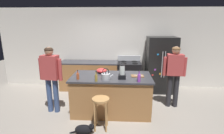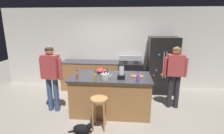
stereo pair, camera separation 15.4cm
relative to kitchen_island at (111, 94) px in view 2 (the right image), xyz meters
The scene contains 18 objects.
ground_plane 0.48m from the kitchen_island, ahead, with size 14.00×14.00×0.00m, color gray.
back_wall 2.14m from the kitchen_island, 90.00° to the left, with size 8.00×0.10×2.70m, color silver.
kitchen_island is the anchor object (origin of this frame).
back_counter_run 1.74m from the kitchen_island, 117.30° to the left, with size 2.00×0.64×0.95m.
refrigerator 2.16m from the kitchen_island, 44.94° to the left, with size 0.90×0.73×1.79m.
stove_range 1.60m from the kitchen_island, 72.02° to the left, with size 0.76×0.65×1.13m.
person_by_island_left 1.57m from the kitchen_island, behind, with size 0.60×0.27×1.66m.
person_by_sink_right 1.74m from the kitchen_island, 13.66° to the left, with size 0.59×0.25×1.63m.
bar_stool 0.78m from the kitchen_island, 102.79° to the right, with size 0.36×0.36×0.70m.
cat 1.15m from the kitchen_island, 116.62° to the right, with size 0.52×0.18×0.26m.
blender_appliance 0.70m from the kitchen_island, 36.62° to the right, with size 0.17×0.17×0.35m.
bottle_vinegar 0.76m from the kitchen_island, 126.66° to the right, with size 0.06×0.06×0.24m.
bottle_cooking_sauce 0.98m from the kitchen_island, 158.48° to the right, with size 0.06×0.06×0.22m.
bottle_soda 0.93m from the kitchen_island, 31.81° to the right, with size 0.07×0.07×0.26m.
mixing_bowl 0.65m from the kitchen_island, 135.75° to the left, with size 0.26×0.26×0.12m, color red.
tea_kettle 0.63m from the kitchen_island, 110.96° to the right, with size 0.28×0.20×0.27m.
cutting_board 0.80m from the kitchen_island, ahead, with size 0.30×0.20×0.02m, color brown.
chef_knife 0.82m from the kitchen_island, ahead, with size 0.22×0.03×0.01m, color #B7BABF.
Camera 2 is at (0.40, -4.06, 2.21)m, focal length 28.08 mm.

